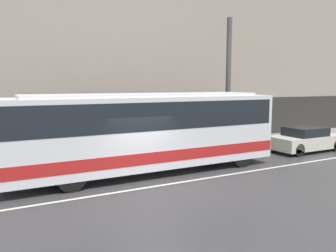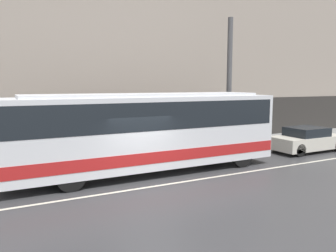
{
  "view_description": "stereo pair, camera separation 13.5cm",
  "coord_description": "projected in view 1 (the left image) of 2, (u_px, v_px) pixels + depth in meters",
  "views": [
    {
      "loc": [
        -4.74,
        -10.48,
        3.68
      ],
      "look_at": [
        1.76,
        1.92,
        1.92
      ],
      "focal_mm": 35.0,
      "sensor_mm": 36.0,
      "label": 1
    },
    {
      "loc": [
        -4.62,
        -10.54,
        3.68
      ],
      "look_at": [
        1.76,
        1.92,
        1.92
      ],
      "focal_mm": 35.0,
      "sensor_mm": 36.0,
      "label": 2
    }
  ],
  "objects": [
    {
      "name": "sidewalk",
      "position": [
        105.0,
        156.0,
        16.7
      ],
      "size": [
        60.0,
        3.05,
        0.14
      ],
      "color": "gray",
      "rests_on": "ground_plane"
    },
    {
      "name": "transit_bus",
      "position": [
        147.0,
        128.0,
        13.66
      ],
      "size": [
        11.55,
        2.54,
        3.33
      ],
      "color": "silver",
      "rests_on": "ground_plane"
    },
    {
      "name": "utility_pole_near",
      "position": [
        228.0,
        84.0,
        18.48
      ],
      "size": [
        0.29,
        0.29,
        7.25
      ],
      "color": "#4C4C4F",
      "rests_on": "sidewalk"
    },
    {
      "name": "building_facade",
      "position": [
        93.0,
        46.0,
        17.46
      ],
      "size": [
        60.0,
        0.35,
        11.91
      ],
      "color": "gray",
      "rests_on": "ground_plane"
    },
    {
      "name": "lane_stripe",
      "position": [
        150.0,
        187.0,
        11.85
      ],
      "size": [
        54.0,
        0.14,
        0.01
      ],
      "color": "beige",
      "rests_on": "ground_plane"
    },
    {
      "name": "pedestrian_waiting",
      "position": [
        34.0,
        145.0,
        15.11
      ],
      "size": [
        0.36,
        0.36,
        1.71
      ],
      "color": "#333338",
      "rests_on": "sidewalk"
    },
    {
      "name": "ground_plane",
      "position": [
        150.0,
        187.0,
        11.85
      ],
      "size": [
        60.0,
        60.0,
        0.0
      ],
      "primitive_type": "plane",
      "color": "#38383A"
    },
    {
      "name": "sedan_white_front",
      "position": [
        306.0,
        140.0,
        18.28
      ],
      "size": [
        4.29,
        1.81,
        1.36
      ],
      "color": "beige",
      "rests_on": "ground_plane"
    }
  ]
}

